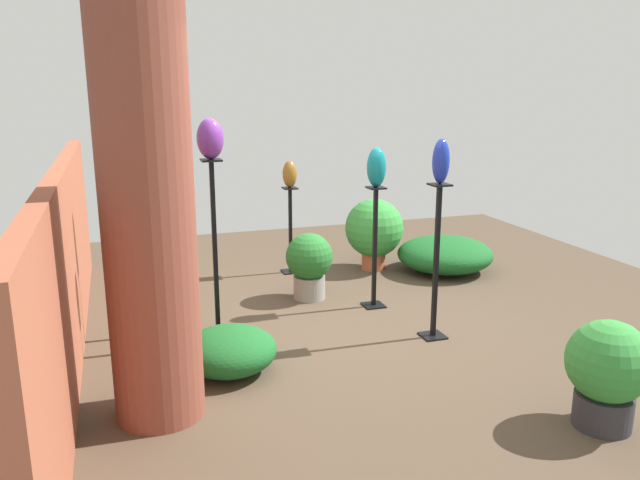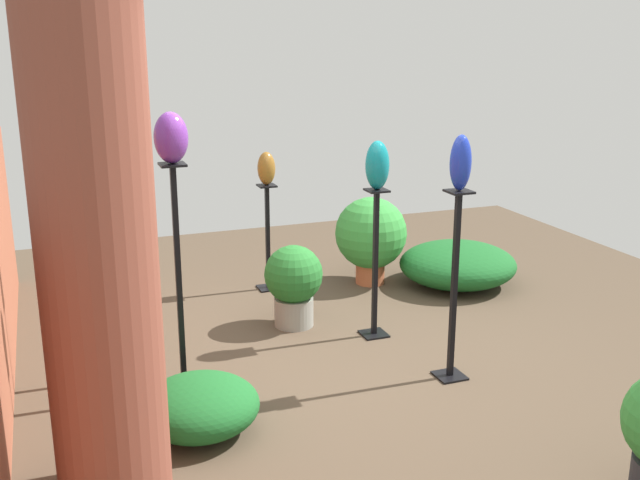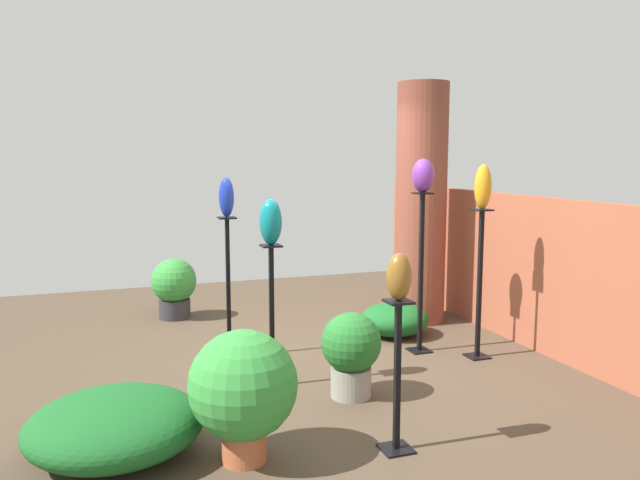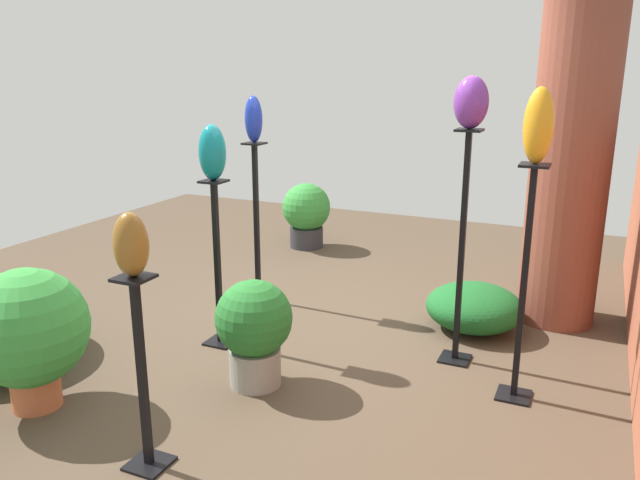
{
  "view_description": "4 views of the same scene",
  "coord_description": "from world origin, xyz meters",
  "px_view_note": "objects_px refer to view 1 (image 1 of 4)",
  "views": [
    {
      "loc": [
        -4.94,
        1.85,
        2.13
      ],
      "look_at": [
        0.23,
        0.14,
        0.77
      ],
      "focal_mm": 35.0,
      "sensor_mm": 36.0,
      "label": 1
    },
    {
      "loc": [
        -4.63,
        1.88,
        2.36
      ],
      "look_at": [
        0.17,
        0.08,
        0.91
      ],
      "focal_mm": 42.0,
      "sensor_mm": 36.0,
      "label": 2
    },
    {
      "loc": [
        5.25,
        -1.75,
        1.9
      ],
      "look_at": [
        -0.11,
        0.13,
        1.13
      ],
      "focal_mm": 35.0,
      "sensor_mm": 36.0,
      "label": 3
    },
    {
      "loc": [
        3.91,
        1.88,
        1.92
      ],
      "look_at": [
        -0.01,
        0.11,
        0.73
      ],
      "focal_mm": 35.0,
      "sensor_mm": 36.0,
      "label": 4
    }
  ],
  "objects_px": {
    "pedestal_amber": "(159,263)",
    "art_vase_amber": "(151,149)",
    "pedestal_cobalt": "(436,268)",
    "art_vase_teal": "(376,167)",
    "art_vase_cobalt": "(441,161)",
    "potted_plant_front_right": "(309,262)",
    "pedestal_violet": "(215,261)",
    "art_vase_violet": "(210,139)",
    "pedestal_teal": "(375,253)",
    "pedestal_bronze": "(290,234)",
    "potted_plant_back_center": "(608,370)",
    "potted_plant_mid_right": "(374,230)",
    "brick_pillar": "(148,214)",
    "art_vase_bronze": "(290,174)"
  },
  "relations": [
    {
      "from": "brick_pillar",
      "to": "art_vase_violet",
      "type": "height_order",
      "value": "brick_pillar"
    },
    {
      "from": "art_vase_bronze",
      "to": "art_vase_cobalt",
      "type": "bearing_deg",
      "value": -163.76
    },
    {
      "from": "art_vase_violet",
      "to": "brick_pillar",
      "type": "bearing_deg",
      "value": 152.18
    },
    {
      "from": "pedestal_cobalt",
      "to": "art_vase_teal",
      "type": "distance_m",
      "value": 1.17
    },
    {
      "from": "potted_plant_front_right",
      "to": "pedestal_violet",
      "type": "bearing_deg",
      "value": 128.25
    },
    {
      "from": "art_vase_violet",
      "to": "pedestal_amber",
      "type": "bearing_deg",
      "value": 51.9
    },
    {
      "from": "art_vase_bronze",
      "to": "art_vase_teal",
      "type": "xyz_separation_m",
      "value": [
        -1.37,
        -0.47,
        0.23
      ]
    },
    {
      "from": "pedestal_teal",
      "to": "art_vase_cobalt",
      "type": "relative_size",
      "value": 3.23
    },
    {
      "from": "art_vase_violet",
      "to": "potted_plant_mid_right",
      "type": "relative_size",
      "value": 0.38
    },
    {
      "from": "pedestal_bronze",
      "to": "potted_plant_back_center",
      "type": "bearing_deg",
      "value": -165.83
    },
    {
      "from": "pedestal_bronze",
      "to": "art_vase_teal",
      "type": "relative_size",
      "value": 2.68
    },
    {
      "from": "pedestal_bronze",
      "to": "art_vase_amber",
      "type": "distance_m",
      "value": 2.43
    },
    {
      "from": "pedestal_cobalt",
      "to": "art_vase_bronze",
      "type": "relative_size",
      "value": 4.43
    },
    {
      "from": "pedestal_violet",
      "to": "pedestal_teal",
      "type": "height_order",
      "value": "pedestal_violet"
    },
    {
      "from": "pedestal_violet",
      "to": "pedestal_cobalt",
      "type": "xyz_separation_m",
      "value": [
        -0.45,
        -1.79,
        -0.11
      ]
    },
    {
      "from": "pedestal_amber",
      "to": "art_vase_teal",
      "type": "bearing_deg",
      "value": -87.71
    },
    {
      "from": "art_vase_violet",
      "to": "pedestal_teal",
      "type": "bearing_deg",
      "value": -75.28
    },
    {
      "from": "art_vase_teal",
      "to": "potted_plant_back_center",
      "type": "distance_m",
      "value": 2.75
    },
    {
      "from": "pedestal_teal",
      "to": "potted_plant_mid_right",
      "type": "distance_m",
      "value": 1.29
    },
    {
      "from": "potted_plant_front_right",
      "to": "pedestal_teal",
      "type": "bearing_deg",
      "value": -128.44
    },
    {
      "from": "pedestal_violet",
      "to": "pedestal_cobalt",
      "type": "distance_m",
      "value": 1.85
    },
    {
      "from": "pedestal_teal",
      "to": "brick_pillar",
      "type": "bearing_deg",
      "value": 124.26
    },
    {
      "from": "art_vase_amber",
      "to": "potted_plant_back_center",
      "type": "distance_m",
      "value": 3.73
    },
    {
      "from": "pedestal_cobalt",
      "to": "potted_plant_front_right",
      "type": "relative_size",
      "value": 1.97
    },
    {
      "from": "art_vase_cobalt",
      "to": "potted_plant_front_right",
      "type": "relative_size",
      "value": 0.54
    },
    {
      "from": "pedestal_bronze",
      "to": "art_vase_violet",
      "type": "height_order",
      "value": "art_vase_violet"
    },
    {
      "from": "pedestal_violet",
      "to": "potted_plant_back_center",
      "type": "height_order",
      "value": "pedestal_violet"
    },
    {
      "from": "art_vase_teal",
      "to": "art_vase_violet",
      "type": "bearing_deg",
      "value": 104.72
    },
    {
      "from": "art_vase_violet",
      "to": "potted_plant_front_right",
      "type": "xyz_separation_m",
      "value": [
        0.84,
        -1.07,
        -1.33
      ]
    },
    {
      "from": "pedestal_amber",
      "to": "art_vase_amber",
      "type": "bearing_deg",
      "value": 0.0
    },
    {
      "from": "pedestal_cobalt",
      "to": "potted_plant_mid_right",
      "type": "distance_m",
      "value": 2.08
    },
    {
      "from": "art_vase_bronze",
      "to": "potted_plant_mid_right",
      "type": "height_order",
      "value": "art_vase_bronze"
    },
    {
      "from": "pedestal_violet",
      "to": "pedestal_bronze",
      "type": "bearing_deg",
      "value": -32.45
    },
    {
      "from": "pedestal_amber",
      "to": "pedestal_teal",
      "type": "xyz_separation_m",
      "value": [
        0.08,
        -2.03,
        -0.11
      ]
    },
    {
      "from": "pedestal_bronze",
      "to": "pedestal_teal",
      "type": "relative_size",
      "value": 0.84
    },
    {
      "from": "art_vase_cobalt",
      "to": "potted_plant_mid_right",
      "type": "bearing_deg",
      "value": -8.66
    },
    {
      "from": "art_vase_cobalt",
      "to": "pedestal_amber",
      "type": "bearing_deg",
      "value": 70.39
    },
    {
      "from": "art_vase_amber",
      "to": "art_vase_teal",
      "type": "bearing_deg",
      "value": -87.71
    },
    {
      "from": "pedestal_teal",
      "to": "art_vase_cobalt",
      "type": "bearing_deg",
      "value": -167.9
    },
    {
      "from": "art_vase_violet",
      "to": "potted_plant_mid_right",
      "type": "bearing_deg",
      "value": -52.66
    },
    {
      "from": "art_vase_amber",
      "to": "art_vase_violet",
      "type": "xyz_separation_m",
      "value": [
        -0.34,
        -0.43,
        0.1
      ]
    },
    {
      "from": "pedestal_teal",
      "to": "art_vase_amber",
      "type": "relative_size",
      "value": 2.89
    },
    {
      "from": "pedestal_amber",
      "to": "potted_plant_front_right",
      "type": "xyz_separation_m",
      "value": [
        0.5,
        -1.5,
        -0.27
      ]
    },
    {
      "from": "art_vase_cobalt",
      "to": "pedestal_violet",
      "type": "bearing_deg",
      "value": 75.81
    },
    {
      "from": "pedestal_cobalt",
      "to": "art_vase_violet",
      "type": "bearing_deg",
      "value": 75.81
    },
    {
      "from": "art_vase_amber",
      "to": "brick_pillar",
      "type": "bearing_deg",
      "value": 175.09
    },
    {
      "from": "art_vase_amber",
      "to": "potted_plant_front_right",
      "type": "bearing_deg",
      "value": -71.46
    },
    {
      "from": "pedestal_cobalt",
      "to": "potted_plant_back_center",
      "type": "height_order",
      "value": "pedestal_cobalt"
    },
    {
      "from": "pedestal_cobalt",
      "to": "art_vase_amber",
      "type": "relative_size",
      "value": 3.26
    },
    {
      "from": "pedestal_cobalt",
      "to": "art_vase_violet",
      "type": "xyz_separation_m",
      "value": [
        0.45,
        1.79,
        1.1
      ]
    }
  ]
}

